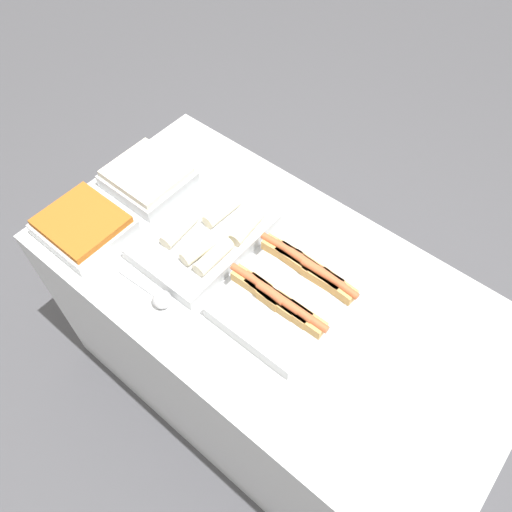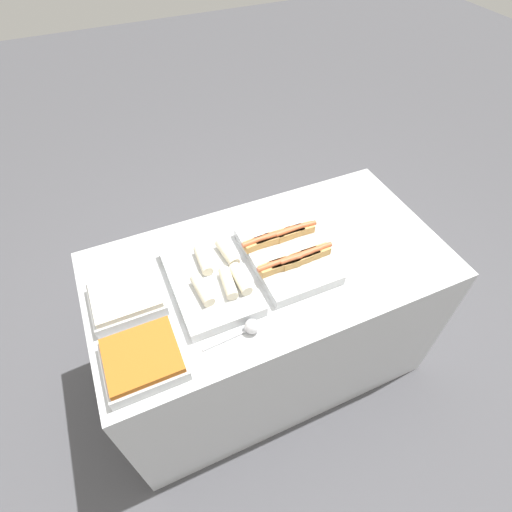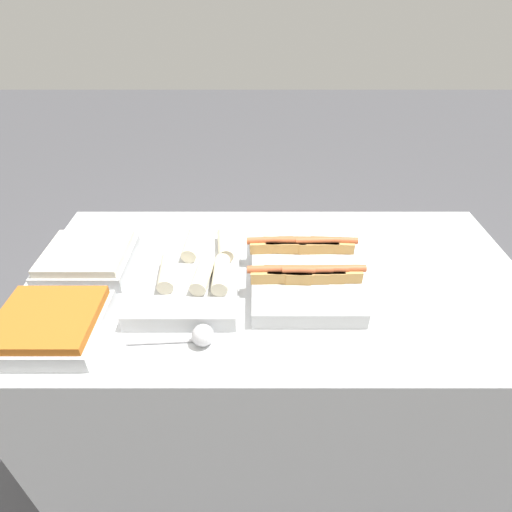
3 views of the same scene
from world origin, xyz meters
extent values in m
plane|color=#4C4C51|center=(0.00, 0.00, 0.00)|extent=(12.00, 12.00, 0.00)
cube|color=silver|center=(0.00, 0.00, 0.43)|extent=(1.56, 0.82, 0.86)
cube|color=silver|center=(0.08, 0.00, 0.88)|extent=(0.31, 0.45, 0.05)
cube|color=tan|center=(0.13, 0.07, 0.93)|extent=(0.13, 0.05, 0.04)
cylinder|color=#CC6038|center=(0.13, 0.07, 0.95)|extent=(0.15, 0.03, 0.02)
cube|color=tan|center=(0.08, 0.08, 0.93)|extent=(0.13, 0.05, 0.04)
cylinder|color=#CC6038|center=(0.08, 0.08, 0.95)|extent=(0.15, 0.02, 0.02)
cube|color=tan|center=(0.08, -0.08, 0.93)|extent=(0.13, 0.05, 0.04)
cylinder|color=#CC6038|center=(0.08, -0.08, 0.95)|extent=(0.15, 0.02, 0.02)
cube|color=tan|center=(-0.03, 0.07, 0.93)|extent=(0.13, 0.05, 0.04)
cylinder|color=#CC6038|center=(-0.03, 0.07, 0.95)|extent=(0.15, 0.03, 0.02)
cube|color=tan|center=(0.17, -0.07, 0.93)|extent=(0.13, 0.05, 0.04)
cylinder|color=#CC6038|center=(0.17, -0.07, 0.95)|extent=(0.15, 0.02, 0.02)
cube|color=tan|center=(0.03, -0.08, 0.93)|extent=(0.13, 0.05, 0.04)
cylinder|color=#CC6038|center=(0.03, -0.08, 0.95)|extent=(0.15, 0.03, 0.02)
cube|color=tan|center=(-0.02, -0.07, 0.93)|extent=(0.13, 0.05, 0.04)
cylinder|color=#CC6038|center=(-0.02, -0.07, 0.95)|extent=(0.15, 0.03, 0.02)
cube|color=tan|center=(0.12, -0.07, 0.93)|extent=(0.13, 0.05, 0.04)
cylinder|color=#CC6038|center=(0.12, -0.07, 0.95)|extent=(0.15, 0.02, 0.02)
cube|color=tan|center=(0.03, 0.07, 0.93)|extent=(0.13, 0.05, 0.04)
cylinder|color=#CC6038|center=(0.03, 0.07, 0.95)|extent=(0.15, 0.03, 0.02)
cube|color=tan|center=(0.18, 0.07, 0.93)|extent=(0.13, 0.05, 0.04)
cylinder|color=#CC6038|center=(0.18, 0.07, 0.95)|extent=(0.15, 0.03, 0.02)
cube|color=silver|center=(-0.27, 0.00, 0.88)|extent=(0.30, 0.47, 0.05)
cylinder|color=beige|center=(-0.17, -0.08, 0.93)|extent=(0.05, 0.14, 0.05)
cylinder|color=beige|center=(-0.17, 0.07, 0.93)|extent=(0.06, 0.14, 0.05)
cylinder|color=beige|center=(-0.22, -0.08, 0.93)|extent=(0.06, 0.14, 0.05)
cylinder|color=beige|center=(-0.32, -0.07, 0.93)|extent=(0.06, 0.14, 0.05)
cylinder|color=beige|center=(-0.27, 0.07, 0.93)|extent=(0.05, 0.14, 0.05)
cube|color=silver|center=(-0.60, -0.24, 0.88)|extent=(0.27, 0.25, 0.05)
cube|color=#B7601E|center=(-0.60, -0.24, 0.92)|extent=(0.25, 0.23, 0.02)
cube|color=silver|center=(-0.60, 0.04, 0.88)|extent=(0.27, 0.25, 0.05)
cube|color=silver|center=(-0.60, 0.04, 0.92)|extent=(0.25, 0.23, 0.02)
cylinder|color=silver|center=(-0.30, -0.27, 0.86)|extent=(0.20, 0.02, 0.01)
sphere|color=silver|center=(-0.20, -0.27, 0.89)|extent=(0.06, 0.06, 0.06)
camera|label=1|loc=(0.49, -0.68, 2.17)|focal=35.00mm
camera|label=2|loc=(-0.51, -1.00, 2.16)|focal=28.00mm
camera|label=3|loc=(-0.07, -0.97, 1.64)|focal=28.00mm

